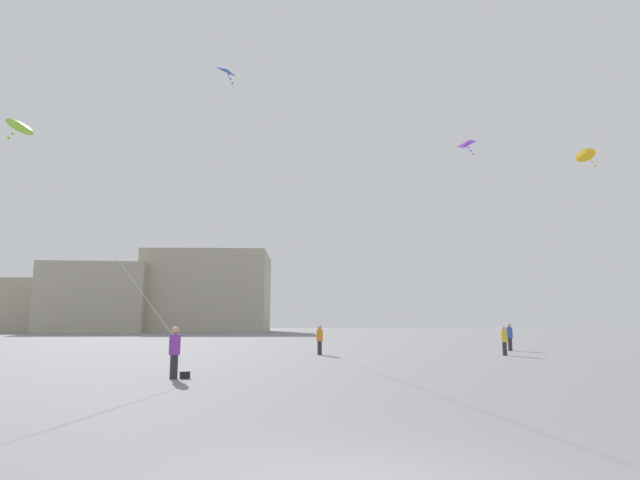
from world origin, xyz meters
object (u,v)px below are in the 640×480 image
object	(u,v)px
person_in_blue	(510,336)
kite_violet_delta	(467,149)
building_left_hall	(17,306)
person_in_orange	(320,338)
kite_amber_diamond	(584,157)
person_in_purple	(175,350)
kite_lime_diamond	(22,127)
kite_cobalt_diamond	(228,73)
building_right_hall	(210,293)
building_centre_hall	(99,298)
handbag_beside_flyer	(185,375)
person_in_yellow	(504,340)

from	to	relation	value
person_in_blue	kite_violet_delta	bearing A→B (deg)	170.56
building_left_hall	person_in_orange	bearing A→B (deg)	-51.35
person_in_orange	kite_amber_diamond	bearing A→B (deg)	-159.19
person_in_purple	kite_lime_diamond	distance (m)	10.54
kite_cobalt_diamond	person_in_orange	bearing A→B (deg)	23.33
kite_violet_delta	building_left_hall	world-z (taller)	kite_violet_delta
kite_amber_diamond	building_right_hall	xyz separation A→B (m)	(-32.26, 72.63, -2.87)
kite_amber_diamond	building_left_hall	bearing A→B (deg)	132.71
building_centre_hall	building_right_hall	distance (m)	19.00
kite_lime_diamond	building_centre_hall	world-z (taller)	building_centre_hall
person_in_orange	building_centre_hall	bearing A→B (deg)	-17.05
person_in_purple	building_right_hall	xyz separation A→B (m)	(-13.98, 79.84, 6.26)
person_in_orange	person_in_blue	xyz separation A→B (m)	(12.41, 3.99, 0.04)
person_in_orange	handbag_beside_flyer	distance (m)	13.10
kite_amber_diamond	handbag_beside_flyer	world-z (taller)	kite_amber_diamond
person_in_purple	person_in_orange	world-z (taller)	person_in_purple
person_in_yellow	building_centre_hall	size ratio (longest dim) A/B	0.09
kite_cobalt_diamond	person_in_purple	bearing A→B (deg)	-88.89
person_in_yellow	person_in_orange	bearing A→B (deg)	94.41
person_in_yellow	kite_violet_delta	distance (m)	11.56
person_in_purple	kite_violet_delta	distance (m)	22.17
person_in_purple	person_in_yellow	distance (m)	19.17
person_in_orange	building_right_hall	size ratio (longest dim) A/B	0.08
person_in_yellow	kite_violet_delta	bearing A→B (deg)	53.39
person_in_purple	building_left_hall	world-z (taller)	building_left_hall
person_in_purple	kite_cobalt_diamond	xyz separation A→B (m)	(-0.19, 10.03, 14.83)
person_in_yellow	building_right_hall	bearing A→B (deg)	32.00
person_in_yellow	kite_cobalt_diamond	size ratio (longest dim) A/B	0.11
person_in_purple	building_centre_hall	world-z (taller)	building_centre_hall
person_in_orange	building_right_hall	bearing A→B (deg)	-32.33
building_left_hall	building_right_hall	world-z (taller)	building_right_hall
person_in_blue	person_in_yellow	bearing A→B (deg)	-170.49
person_in_blue	kite_cobalt_diamond	xyz separation A→B (m)	(-17.68, -6.26, 14.81)
person_in_purple	person_in_blue	bearing A→B (deg)	159.67
kite_violet_delta	building_right_hall	world-z (taller)	building_right_hall
kite_amber_diamond	handbag_beside_flyer	distance (m)	21.69
building_right_hall	kite_amber_diamond	bearing A→B (deg)	-66.05
kite_cobalt_diamond	building_left_hall	world-z (taller)	kite_cobalt_diamond
building_centre_hall	handbag_beside_flyer	xyz separation A→B (m)	(32.33, -73.78, -5.76)
kite_lime_diamond	kite_cobalt_diamond	distance (m)	12.58
person_in_yellow	building_right_hall	world-z (taller)	building_right_hall
building_left_hall	building_right_hall	distance (m)	36.11
kite_cobalt_diamond	building_left_hall	bearing A→B (deg)	125.00
building_right_hall	kite_cobalt_diamond	bearing A→B (deg)	-78.83
person_in_orange	building_centre_hall	xyz separation A→B (m)	(-37.05, 61.58, 4.96)
kite_lime_diamond	person_in_yellow	bearing A→B (deg)	24.96
kite_lime_diamond	kite_violet_delta	bearing A→B (deg)	28.87
person_in_orange	building_right_hall	xyz separation A→B (m)	(-19.05, 67.54, 6.27)
kite_violet_delta	kite_amber_diamond	bearing A→B (deg)	-53.17
kite_cobalt_diamond	building_right_hall	bearing A→B (deg)	101.17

